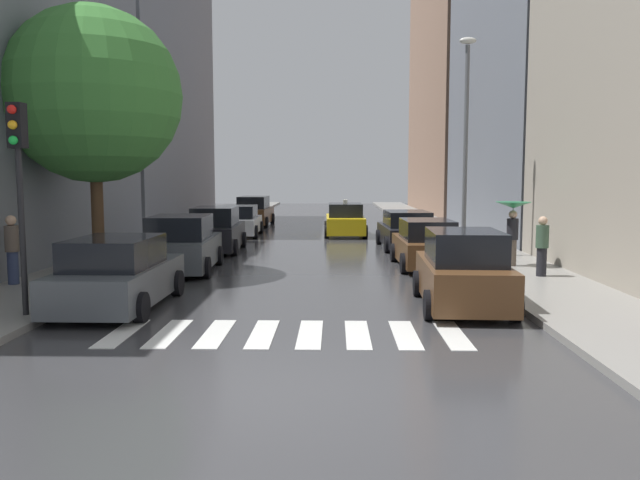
% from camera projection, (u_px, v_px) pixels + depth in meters
% --- Properties ---
extents(ground_plane, '(28.00, 72.00, 0.04)m').
position_uv_depth(ground_plane, '(317.00, 234.00, 32.59)').
color(ground_plane, '#363639').
extents(sidewalk_left, '(3.00, 72.00, 0.15)m').
position_uv_depth(sidewalk_left, '(191.00, 232.00, 32.73)').
color(sidewalk_left, gray).
rests_on(sidewalk_left, ground).
extents(sidewalk_right, '(3.00, 72.00, 0.15)m').
position_uv_depth(sidewalk_right, '(444.00, 233.00, 32.43)').
color(sidewalk_right, gray).
rests_on(sidewalk_right, ground).
extents(crosswalk_stripes, '(6.75, 2.20, 0.01)m').
position_uv_depth(crosswalk_stripes, '(286.00, 334.00, 12.03)').
color(crosswalk_stripes, silver).
rests_on(crosswalk_stripes, ground).
extents(building_left_mid, '(6.00, 17.48, 15.92)m').
position_uv_depth(building_left_mid, '(136.00, 92.00, 37.83)').
color(building_left_mid, slate).
rests_on(building_left_mid, ground).
extents(building_right_far, '(6.00, 20.32, 23.84)m').
position_uv_depth(building_right_far, '(463.00, 62.00, 50.02)').
color(building_right_far, '#8C6B56').
rests_on(building_right_far, ground).
extents(parked_car_left_nearest, '(2.15, 4.46, 1.63)m').
position_uv_depth(parked_car_left_nearest, '(118.00, 275.00, 14.32)').
color(parked_car_left_nearest, '#474C51').
rests_on(parked_car_left_nearest, ground).
extents(parked_car_left_second, '(2.32, 4.39, 1.77)m').
position_uv_depth(parked_car_left_second, '(181.00, 246.00, 19.80)').
color(parked_car_left_second, '#474C51').
rests_on(parked_car_left_second, ground).
extents(parked_car_left_third, '(2.13, 4.53, 1.78)m').
position_uv_depth(parked_car_left_third, '(216.00, 231.00, 25.02)').
color(parked_car_left_third, black).
rests_on(parked_car_left_third, ground).
extents(parked_car_left_fourth, '(2.19, 4.35, 1.53)m').
position_uv_depth(parked_car_left_fourth, '(239.00, 222.00, 31.51)').
color(parked_car_left_fourth, silver).
rests_on(parked_car_left_fourth, ground).
extents(parked_car_left_fifth, '(2.12, 4.81, 1.77)m').
position_uv_depth(parked_car_left_fifth, '(254.00, 212.00, 38.10)').
color(parked_car_left_fifth, brown).
rests_on(parked_car_left_fifth, ground).
extents(parked_car_right_nearest, '(2.11, 4.11, 1.78)m').
position_uv_depth(parked_car_right_nearest, '(463.00, 272.00, 14.34)').
color(parked_car_right_nearest, brown).
rests_on(parked_car_right_nearest, ground).
extents(parked_car_right_second, '(2.04, 4.25, 1.58)m').
position_uv_depth(parked_car_right_second, '(426.00, 245.00, 20.69)').
color(parked_car_right_second, brown).
rests_on(parked_car_right_second, ground).
extents(parked_car_right_third, '(2.27, 4.75, 1.56)m').
position_uv_depth(parked_car_right_third, '(406.00, 231.00, 26.11)').
color(parked_car_right_third, black).
rests_on(parked_car_right_third, ground).
extents(taxi_midroad, '(2.12, 4.50, 1.81)m').
position_uv_depth(taxi_midroad, '(345.00, 220.00, 31.68)').
color(taxi_midroad, yellow).
rests_on(taxi_midroad, ground).
extents(pedestrian_foreground, '(0.36, 0.36, 1.71)m').
position_uv_depth(pedestrian_foreground, '(542.00, 245.00, 17.96)').
color(pedestrian_foreground, black).
rests_on(pedestrian_foreground, sidewalk_right).
extents(pedestrian_near_tree, '(1.11, 1.11, 2.03)m').
position_uv_depth(pedestrian_near_tree, '(513.00, 218.00, 19.95)').
color(pedestrian_near_tree, brown).
rests_on(pedestrian_near_tree, sidewalk_right).
extents(pedestrian_far_side, '(0.36, 0.36, 1.82)m').
position_uv_depth(pedestrian_far_side, '(12.00, 248.00, 16.61)').
color(pedestrian_far_side, navy).
rests_on(pedestrian_far_side, sidewalk_left).
extents(street_tree_left, '(5.18, 5.18, 7.81)m').
position_uv_depth(street_tree_left, '(93.00, 95.00, 18.69)').
color(street_tree_left, '#513823').
rests_on(street_tree_left, sidewalk_left).
extents(traffic_light_left_corner, '(0.30, 0.42, 4.30)m').
position_uv_depth(traffic_light_left_corner, '(18.00, 161.00, 12.71)').
color(traffic_light_left_corner, black).
rests_on(traffic_light_left_corner, sidewalk_left).
extents(lamp_post_right, '(0.60, 0.28, 7.66)m').
position_uv_depth(lamp_post_right, '(466.00, 133.00, 22.40)').
color(lamp_post_right, '#595B60').
rests_on(lamp_post_right, sidewalk_right).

